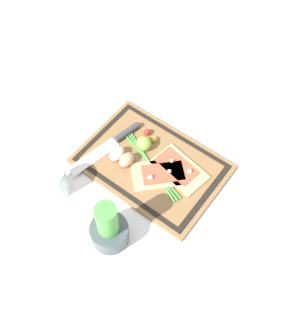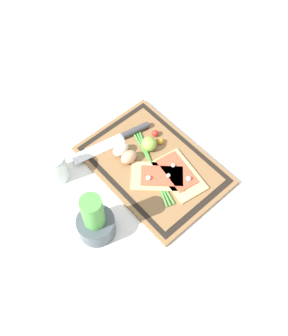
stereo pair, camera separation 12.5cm
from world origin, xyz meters
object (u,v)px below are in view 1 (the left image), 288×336
object	(u,v)px
lime	(144,144)
sauce_jar	(56,183)
pizza_slice_far	(160,174)
cherry_tomato_red	(147,132)
herb_pot	(109,229)
cherry_tomato_yellow	(154,139)
knife	(117,140)
pizza_slice_near	(179,169)
egg_pink	(117,154)
egg_brown	(127,160)

from	to	relation	value
lime	sauce_jar	world-z (taller)	sauce_jar
pizza_slice_far	lime	xyz separation A→B (m)	(0.10, -0.05, 0.02)
cherry_tomato_red	herb_pot	size ratio (longest dim) A/B	0.12
cherry_tomato_red	pizza_slice_far	bearing A→B (deg)	141.44
cherry_tomato_yellow	sauce_jar	xyz separation A→B (m)	(0.13, 0.33, 0.02)
knife	cherry_tomato_yellow	bearing A→B (deg)	-142.53
pizza_slice_near	knife	bearing A→B (deg)	8.57
herb_pot	cherry_tomato_yellow	bearing A→B (deg)	-73.88
pizza_slice_far	egg_pink	world-z (taller)	egg_pink
cherry_tomato_red	herb_pot	distance (m)	0.39
pizza_slice_near	cherry_tomato_yellow	size ratio (longest dim) A/B	9.39
egg_pink	cherry_tomato_red	world-z (taller)	egg_pink
knife	egg_brown	xyz separation A→B (m)	(-0.08, 0.05, 0.01)
cherry_tomato_red	pizza_slice_near	bearing A→B (deg)	163.25
lime	cherry_tomato_yellow	xyz separation A→B (m)	(-0.01, -0.04, -0.01)
cherry_tomato_yellow	knife	bearing A→B (deg)	37.47
lime	knife	bearing A→B (deg)	20.19
pizza_slice_far	cherry_tomato_red	distance (m)	0.17
pizza_slice_far	egg_pink	distance (m)	0.16
pizza_slice_far	egg_pink	size ratio (longest dim) A/B	3.41
sauce_jar	cherry_tomato_yellow	bearing A→B (deg)	-112.01
egg_pink	cherry_tomato_yellow	bearing A→B (deg)	-114.43
knife	lime	distance (m)	0.10
lime	sauce_jar	bearing A→B (deg)	66.65
pizza_slice_near	egg_brown	xyz separation A→B (m)	(0.15, 0.08, 0.02)
sauce_jar	cherry_tomato_red	bearing A→B (deg)	-106.07
pizza_slice_far	pizza_slice_near	bearing A→B (deg)	-124.84
egg_pink	cherry_tomato_red	bearing A→B (deg)	-99.04
pizza_slice_far	egg_pink	bearing A→B (deg)	11.28
sauce_jar	egg_pink	bearing A→B (deg)	-110.48
pizza_slice_far	sauce_jar	size ratio (longest dim) A/B	1.81
lime	cherry_tomato_yellow	bearing A→B (deg)	-102.56
egg_brown	egg_pink	bearing A→B (deg)	0.38
herb_pot	egg_brown	bearing A→B (deg)	-62.44
herb_pot	egg_pink	bearing A→B (deg)	-54.99
herb_pot	sauce_jar	world-z (taller)	herb_pot
pizza_slice_far	herb_pot	bearing A→B (deg)	91.40
egg_pink	herb_pot	world-z (taller)	herb_pot
pizza_slice_far	lime	distance (m)	0.12
egg_pink	sauce_jar	size ratio (longest dim) A/B	0.53
cherry_tomato_red	sauce_jar	bearing A→B (deg)	73.93
sauce_jar	herb_pot	bearing A→B (deg)	174.45
knife	cherry_tomato_yellow	distance (m)	0.12
egg_pink	lime	world-z (taller)	lime
pizza_slice_far	lime	size ratio (longest dim) A/B	3.95
sauce_jar	pizza_slice_far	bearing A→B (deg)	-134.30
pizza_slice_near	egg_pink	world-z (taller)	egg_pink
pizza_slice_far	knife	xyz separation A→B (m)	(0.19, -0.02, 0.00)
egg_pink	pizza_slice_near	bearing A→B (deg)	-156.09
knife	lime	world-z (taller)	lime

